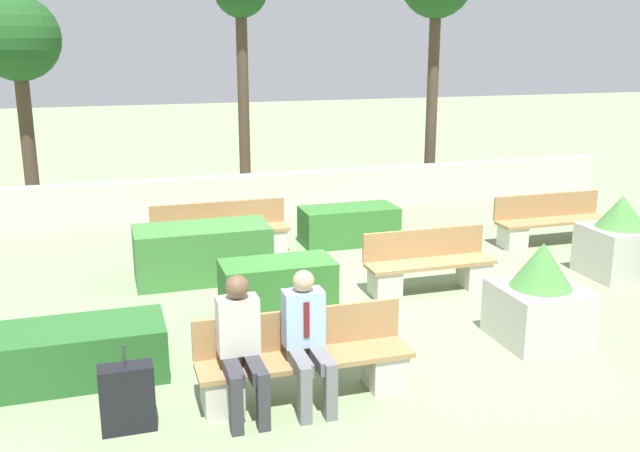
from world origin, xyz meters
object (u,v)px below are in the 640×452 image
(bench_front, at_px, (305,365))
(planter_corner_right, at_px, (539,299))
(bench_back, at_px, (429,269))
(bench_left_side, at_px, (221,235))
(tree_center_left, at_px, (241,7))
(planter_corner_left, at_px, (619,240))
(person_seated_man, at_px, (307,334))
(suitcase, at_px, (127,398))
(person_seated_woman, at_px, (241,341))
(tree_leftmost, at_px, (18,43))
(bench_right_side, at_px, (552,225))

(bench_front, xyz_separation_m, planter_corner_right, (2.92, 0.49, 0.18))
(planter_corner_right, bearing_deg, bench_back, 103.67)
(planter_corner_right, bearing_deg, bench_left_side, 123.38)
(tree_center_left, bearing_deg, planter_corner_right, -79.39)
(bench_back, xyz_separation_m, planter_corner_left, (2.89, -0.23, 0.22))
(bench_back, relative_size, person_seated_man, 1.39)
(suitcase, bearing_deg, person_seated_woman, -0.29)
(planter_corner_left, height_order, suitcase, planter_corner_left)
(person_seated_man, xyz_separation_m, tree_center_left, (1.30, 9.37, 3.29))
(bench_front, distance_m, planter_corner_left, 5.77)
(bench_left_side, bearing_deg, suitcase, -113.22)
(bench_front, relative_size, person_seated_man, 1.61)
(planter_corner_left, distance_m, tree_leftmost, 11.33)
(suitcase, relative_size, tree_leftmost, 0.19)
(bench_front, xyz_separation_m, bench_back, (2.46, 2.38, -0.01))
(bench_front, bearing_deg, person_seated_woman, -167.65)
(bench_back, xyz_separation_m, person_seated_woman, (-3.10, -2.52, 0.41))
(bench_front, distance_m, person_seated_woman, 0.77)
(person_seated_woman, distance_m, tree_leftmost, 9.97)
(person_seated_woman, bearing_deg, tree_center_left, 78.38)
(suitcase, bearing_deg, bench_front, 4.65)
(bench_left_side, xyz_separation_m, person_seated_man, (-0.03, -5.05, 0.38))
(bench_left_side, relative_size, suitcase, 2.67)
(person_seated_woman, relative_size, tree_center_left, 0.27)
(bench_left_side, bearing_deg, person_seated_woman, -102.21)
(planter_corner_right, relative_size, tree_center_left, 0.24)
(bench_left_side, xyz_separation_m, bench_right_side, (5.44, -1.02, -0.01))
(planter_corner_right, bearing_deg, bench_right_side, 53.28)
(bench_right_side, distance_m, planter_corner_left, 1.75)
(planter_corner_left, bearing_deg, person_seated_woman, -159.13)
(bench_front, relative_size, bench_right_side, 1.04)
(tree_leftmost, bearing_deg, bench_left_side, -53.91)
(bench_front, height_order, person_seated_woman, person_seated_woman)
(tree_leftmost, bearing_deg, bench_right_side, -31.74)
(bench_right_side, height_order, person_seated_woman, person_seated_woman)
(tree_leftmost, bearing_deg, suitcase, -81.22)
(bench_back, bearing_deg, tree_leftmost, 118.42)
(planter_corner_right, bearing_deg, person_seated_man, -167.88)
(bench_right_side, xyz_separation_m, tree_leftmost, (-8.55, 5.29, 2.96))
(bench_front, height_order, planter_corner_right, planter_corner_right)
(bench_front, bearing_deg, planter_corner_left, 21.84)
(bench_back, bearing_deg, person_seated_woman, -151.79)
(bench_left_side, xyz_separation_m, planter_corner_right, (2.91, -4.42, 0.18))
(person_seated_man, distance_m, tree_leftmost, 10.15)
(person_seated_man, relative_size, planter_corner_right, 1.11)
(bench_right_side, bearing_deg, tree_center_left, 127.27)
(bench_left_side, bearing_deg, bench_back, -50.71)
(bench_left_side, relative_size, planter_corner_right, 1.87)
(person_seated_woman, distance_m, planter_corner_left, 6.42)
(planter_corner_left, bearing_deg, planter_corner_right, -145.74)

